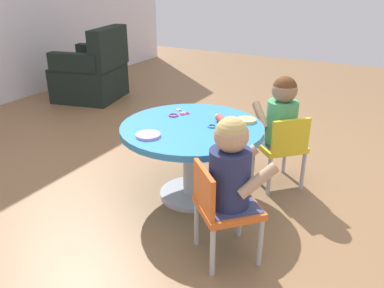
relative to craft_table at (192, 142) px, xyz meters
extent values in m
plane|color=olive|center=(0.00, 0.00, -0.40)|extent=(10.00, 10.00, 0.00)
cylinder|color=silver|center=(0.00, 0.00, -0.38)|extent=(0.44, 0.44, 0.03)
cylinder|color=silver|center=(0.00, 0.00, -0.16)|extent=(0.12, 0.12, 0.47)
cylinder|color=#338CD1|center=(0.00, 0.00, 0.10)|extent=(0.92, 0.92, 0.04)
cylinder|color=#B7B7BC|center=(-0.44, -0.64, -0.26)|extent=(0.03, 0.03, 0.28)
cylinder|color=#B7B7BC|center=(-0.26, -0.46, -0.26)|extent=(0.03, 0.03, 0.28)
cylinder|color=#B7B7BC|center=(-0.63, -0.46, -0.26)|extent=(0.03, 0.03, 0.28)
cylinder|color=#B7B7BC|center=(-0.45, -0.28, -0.26)|extent=(0.03, 0.03, 0.28)
cube|color=orange|center=(-0.44, -0.46, -0.10)|extent=(0.42, 0.42, 0.04)
cube|color=orange|center=(-0.54, -0.37, 0.03)|extent=(0.20, 0.21, 0.22)
cube|color=#3F4772|center=(-0.44, -0.46, -0.10)|extent=(0.38, 0.38, 0.04)
cylinder|color=navy|center=(-0.44, -0.46, 0.07)|extent=(0.21, 0.21, 0.30)
sphere|color=tan|center=(-0.44, -0.46, 0.30)|extent=(0.17, 0.17, 0.17)
sphere|color=tan|center=(-0.44, -0.46, 0.31)|extent=(0.16, 0.16, 0.16)
cylinder|color=tan|center=(-0.45, -0.61, 0.10)|extent=(0.19, 0.19, 0.17)
cylinder|color=tan|center=(-0.30, -0.45, 0.10)|extent=(0.19, 0.19, 0.17)
cylinder|color=#B7B7BC|center=(0.64, -0.45, -0.26)|extent=(0.03, 0.03, 0.28)
cylinder|color=#B7B7BC|center=(0.45, -0.27, -0.26)|extent=(0.03, 0.03, 0.28)
cylinder|color=#B7B7BC|center=(0.46, -0.63, -0.26)|extent=(0.03, 0.03, 0.28)
cylinder|color=#B7B7BC|center=(0.27, -0.45, -0.26)|extent=(0.03, 0.03, 0.28)
cube|color=yellow|center=(0.45, -0.45, -0.10)|extent=(0.42, 0.42, 0.04)
cube|color=yellow|center=(0.36, -0.55, 0.03)|extent=(0.21, 0.21, 0.22)
cube|color=#3F4772|center=(0.45, -0.45, -0.10)|extent=(0.38, 0.38, 0.04)
cylinder|color=#4CA566|center=(0.45, -0.45, 0.07)|extent=(0.21, 0.21, 0.30)
sphere|color=#997051|center=(0.45, -0.45, 0.30)|extent=(0.17, 0.17, 0.17)
sphere|color=#593319|center=(0.45, -0.45, 0.31)|extent=(0.16, 0.16, 0.16)
cylinder|color=#997051|center=(0.60, -0.46, 0.10)|extent=(0.19, 0.19, 0.17)
cylinder|color=#997051|center=(0.45, -0.30, 0.10)|extent=(0.19, 0.19, 0.17)
cube|color=black|center=(1.42, 2.20, -0.20)|extent=(0.84, 0.84, 0.40)
cube|color=black|center=(1.49, 1.92, 0.23)|extent=(0.72, 0.32, 0.45)
cube|color=black|center=(1.71, 2.27, 0.10)|extent=(0.25, 0.61, 0.20)
cube|color=black|center=(1.13, 2.13, 0.10)|extent=(0.25, 0.61, 0.20)
cylinder|color=#D83F3F|center=(0.11, -0.16, 0.14)|extent=(0.13, 0.13, 0.05)
cylinder|color=white|center=(0.17, -0.10, 0.14)|extent=(0.05, 0.05, 0.02)
cylinder|color=white|center=(0.04, -0.23, 0.14)|extent=(0.05, 0.05, 0.02)
cube|color=silver|center=(0.20, 0.20, 0.12)|extent=(0.05, 0.11, 0.01)
cube|color=silver|center=(0.20, 0.20, 0.12)|extent=(0.09, 0.09, 0.01)
torus|color=#D83F99|center=(0.19, 0.14, 0.12)|extent=(0.05, 0.05, 0.01)
torus|color=#D83F99|center=(0.15, 0.16, 0.12)|extent=(0.05, 0.05, 0.01)
cylinder|color=#F2CC72|center=(0.24, -0.28, 0.13)|extent=(0.12, 0.12, 0.02)
cylinder|color=#CC99E5|center=(-0.29, 0.14, 0.13)|extent=(0.15, 0.15, 0.02)
torus|color=#D83FA5|center=(0.10, 0.20, 0.12)|extent=(0.07, 0.07, 0.01)
torus|color=#3F99D8|center=(0.04, -0.12, 0.12)|extent=(0.06, 0.06, 0.01)
camera|label=1|loc=(-2.04, -1.13, 1.01)|focal=36.57mm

